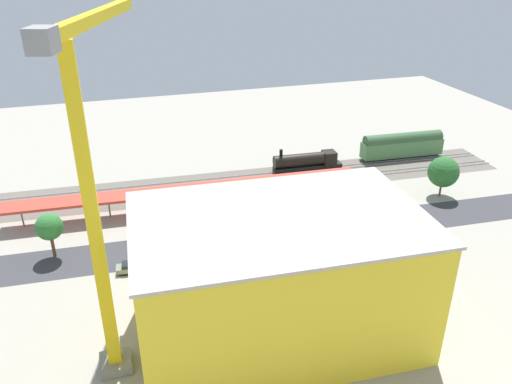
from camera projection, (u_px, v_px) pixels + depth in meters
The scene contains 25 objects.
ground_plane at pixel (263, 230), 87.85m from camera, with size 185.77×185.77×0.00m, color #9E998C.
rail_bed at pixel (234, 183), 105.14m from camera, with size 116.11×13.09×0.01m, color #665E54.
street_asphalt at pixel (268, 237), 85.86m from camera, with size 116.11×9.00×0.01m, color #38383D.
track_rails at pixel (234, 183), 105.06m from camera, with size 115.95×12.89×0.12m.
platform_canopy_near at pixel (190, 189), 93.55m from camera, with size 65.40×8.14×4.17m.
locomotive at pixel (308, 161), 111.08m from camera, with size 15.46×3.60×5.15m.
passenger_coach at pixel (402, 145), 116.57m from camera, with size 19.60×4.23×6.04m.
parked_car_0 at pixel (372, 227), 87.54m from camera, with size 4.23×2.02×1.61m.
parked_car_1 at pixel (339, 233), 85.57m from camera, with size 4.49×1.89×1.56m.
parked_car_2 at pixel (299, 239), 83.93m from camera, with size 4.10×1.83×1.54m.
parked_car_3 at pixel (259, 246), 81.72m from camera, with size 4.13×2.13×1.73m.
parked_car_4 at pixel (220, 253), 80.03m from camera, with size 4.62×2.07×1.75m.
parked_car_5 at pixel (178, 257), 78.85m from camera, with size 4.21×2.22×1.79m.
parked_car_6 at pixel (130, 268), 76.37m from camera, with size 4.22×2.21×1.59m.
construction_building at pixel (278, 278), 61.63m from camera, with size 33.40×21.01×16.10m, color yellow.
construction_roof_slab at pixel (279, 218), 58.02m from camera, with size 34.00×21.61×0.40m, color #B7B2A8.
tower_crane at pixel (95, 178), 51.32m from camera, with size 9.98×27.63×38.87m.
box_truck_0 at pixel (260, 254), 77.98m from camera, with size 10.19×3.70×3.54m.
street_tree_0 at pixel (323, 190), 90.95m from camera, with size 5.72×5.72×7.77m.
street_tree_1 at pixel (294, 191), 88.95m from camera, with size 5.25×5.25×8.36m.
street_tree_2 at pixel (188, 204), 84.66m from camera, with size 4.74×4.74×7.90m.
street_tree_3 at pixel (158, 214), 83.64m from camera, with size 4.94×4.94×7.02m.
street_tree_4 at pixel (443, 172), 97.72m from camera, with size 5.95×5.95×8.10m.
street_tree_5 at pixel (49, 227), 78.16m from camera, with size 4.19×4.19×7.46m.
traffic_light at pixel (215, 208), 85.83m from camera, with size 0.50×0.36×6.76m.
Camera 1 is at (23.34, 72.45, 44.38)m, focal length 35.61 mm.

